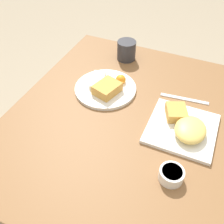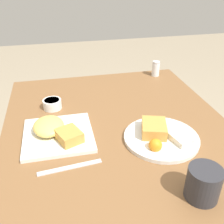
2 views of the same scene
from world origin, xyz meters
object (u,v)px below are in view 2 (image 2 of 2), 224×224
object	(u,v)px
plate_oval_far	(160,136)
butter_knife	(70,167)
salt_shaker	(156,69)
coffee_mug	(203,183)
plate_square_near	(56,132)
sauce_ramekin	(52,104)

from	to	relation	value
plate_oval_far	butter_knife	size ratio (longest dim) A/B	1.33
salt_shaker	coffee_mug	xyz separation A→B (m)	(0.82, -0.18, 0.01)
coffee_mug	plate_oval_far	bearing A→B (deg)	-177.63
salt_shaker	butter_knife	world-z (taller)	salt_shaker
coffee_mug	plate_square_near	bearing A→B (deg)	-134.42
sauce_ramekin	plate_oval_far	bearing A→B (deg)	49.43
plate_oval_far	butter_knife	bearing A→B (deg)	-76.56
plate_square_near	plate_oval_far	bearing A→B (deg)	74.86
salt_shaker	coffee_mug	world-z (taller)	coffee_mug
plate_oval_far	coffee_mug	bearing A→B (deg)	2.37
plate_square_near	salt_shaker	world-z (taller)	salt_shaker
plate_oval_far	salt_shaker	distance (m)	0.59
salt_shaker	sauce_ramekin	bearing A→B (deg)	-65.87
coffee_mug	salt_shaker	bearing A→B (deg)	167.54
plate_oval_far	butter_knife	xyz separation A→B (m)	(0.08, -0.32, -0.01)
coffee_mug	sauce_ramekin	bearing A→B (deg)	-146.90
sauce_ramekin	salt_shaker	distance (m)	0.61
plate_oval_far	sauce_ramekin	bearing A→B (deg)	-130.57
sauce_ramekin	salt_shaker	world-z (taller)	salt_shaker
plate_square_near	butter_knife	bearing A→B (deg)	11.14
salt_shaker	coffee_mug	size ratio (longest dim) A/B	0.86
plate_oval_far	sauce_ramekin	xyz separation A→B (m)	(-0.31, -0.36, 0.01)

